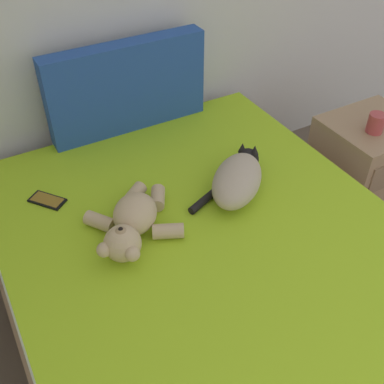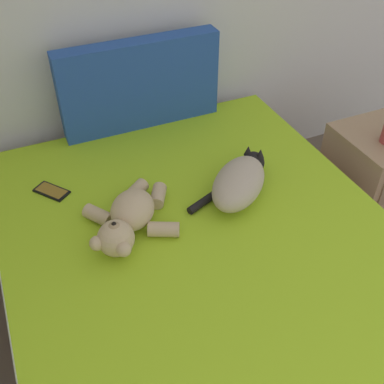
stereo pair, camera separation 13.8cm
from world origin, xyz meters
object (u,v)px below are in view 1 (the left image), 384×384
object	(u,v)px
cell_phone	(47,200)
mug	(376,123)
nightstand	(363,167)
cat	(238,178)
teddy_bear	(132,223)
patterned_cushion	(127,87)
bed	(221,295)

from	to	relation	value
cell_phone	mug	distance (m)	1.54
cell_phone	nightstand	world-z (taller)	nightstand
cat	mug	distance (m)	0.79
cat	cell_phone	size ratio (longest dim) A/B	2.62
cell_phone	mug	world-z (taller)	mug
teddy_bear	cell_phone	world-z (taller)	teddy_bear
patterned_cushion	cell_phone	size ratio (longest dim) A/B	4.88
bed	nightstand	xyz separation A→B (m)	(1.09, 0.32, 0.03)
patterned_cushion	teddy_bear	xyz separation A→B (m)	(-0.30, -0.71, -0.15)
teddy_bear	cell_phone	bearing A→B (deg)	123.37
teddy_bear	nightstand	bearing A→B (deg)	3.10
cat	patterned_cushion	bearing A→B (deg)	104.74
bed	nightstand	distance (m)	1.14
patterned_cushion	mug	size ratio (longest dim) A/B	6.55
cell_phone	nightstand	distance (m)	1.61
cell_phone	nightstand	xyz separation A→B (m)	(1.57, -0.28, -0.23)
mug	cell_phone	bearing A→B (deg)	167.86
cat	cell_phone	distance (m)	0.79
teddy_bear	mug	xyz separation A→B (m)	(1.28, 0.03, 0.03)
cat	nightstand	xyz separation A→B (m)	(0.85, 0.05, -0.29)
mug	cat	bearing A→B (deg)	-179.49
cat	teddy_bear	bearing A→B (deg)	-177.78
cat	mug	world-z (taller)	cat
nightstand	mug	world-z (taller)	mug
nightstand	mug	bearing A→B (deg)	-143.86
cat	cell_phone	bearing A→B (deg)	155.18
cat	mug	bearing A→B (deg)	0.51
cell_phone	mug	size ratio (longest dim) A/B	1.34
cell_phone	teddy_bear	bearing A→B (deg)	-56.63
nightstand	teddy_bear	bearing A→B (deg)	-176.90
cat	mug	size ratio (longest dim) A/B	3.52
cat	cell_phone	world-z (taller)	cat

